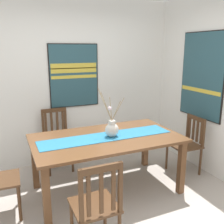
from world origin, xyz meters
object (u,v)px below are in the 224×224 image
Objects in this scene: painting_on_back_wall at (74,76)px; painting_on_side_wall at (202,76)px; chair_3 at (57,139)px; dining_table at (107,144)px; chair_1 at (96,205)px; centerpiece_vase at (112,128)px; chair_0 at (187,143)px.

painting_on_side_wall is (1.72, -1.06, 0.03)m from painting_on_back_wall.
chair_3 is 0.94× the size of painting_on_back_wall.
dining_table is 1.09m from chair_1.
painting_on_back_wall reaches higher than chair_3.
dining_table is 1.42m from painting_on_back_wall.
centerpiece_vase is 1.69m from painting_on_side_wall.
chair_1 is (-0.50, -0.95, -0.19)m from dining_table.
centerpiece_vase reaches higher than dining_table.
dining_table is 2.03× the size of chair_1.
centerpiece_vase is at bearing -179.01° from chair_0.
dining_table is 1.07m from chair_3.
centerpiece_vase is at bearing -174.96° from painting_on_side_wall.
painting_on_side_wall is (0.29, 0.12, 1.01)m from chair_0.
chair_1 is 0.92× the size of painting_on_back_wall.
centerpiece_vase is 0.48× the size of painting_on_side_wall.
painting_on_side_wall reaches higher than centerpiece_vase.
chair_3 is (0.03, 1.89, 0.01)m from chair_1.
chair_1 is (-0.56, -0.93, -0.40)m from centerpiece_vase.
painting_on_back_wall is (-0.15, 1.20, 0.57)m from centerpiece_vase.
chair_1 is at bearing -121.35° from centerpiece_vase.
dining_table is 1.46× the size of painting_on_side_wall.
dining_table is 1.99× the size of chair_3.
chair_0 is 0.67× the size of painting_on_side_wall.
dining_table is 1.36m from chair_0.
centerpiece_vase is at bearing -83.07° from painting_on_back_wall.
chair_3 reaches higher than chair_1.
centerpiece_vase is at bearing 58.65° from chair_1.
painting_on_side_wall reaches higher than dining_table.
chair_1 is 0.72× the size of painting_on_side_wall.
chair_1 is 1.89m from chair_3.
dining_table is at bearing -179.98° from chair_0.
painting_on_back_wall reaches higher than dining_table.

